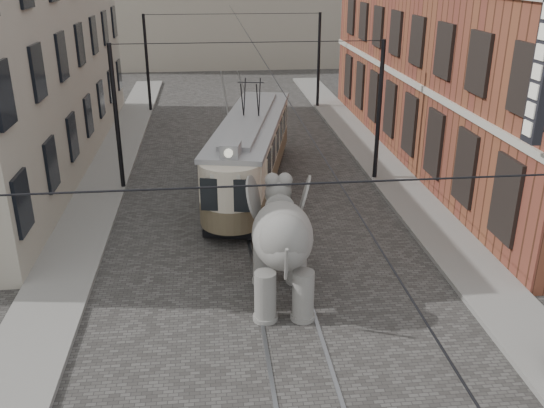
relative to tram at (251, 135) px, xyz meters
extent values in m
plane|color=#44423F|center=(0.18, -5.96, -2.22)|extent=(120.00, 120.00, 0.00)
cube|color=slate|center=(6.18, -5.96, -2.14)|extent=(2.00, 60.00, 0.15)
cube|color=slate|center=(-6.32, -5.96, -2.14)|extent=(2.00, 60.00, 0.15)
cube|color=brown|center=(11.18, 3.04, 3.78)|extent=(8.00, 26.00, 12.00)
cube|color=gray|center=(-10.82, 4.04, 2.78)|extent=(7.00, 24.00, 10.00)
camera|label=1|loc=(-1.70, -23.64, 6.61)|focal=38.88mm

